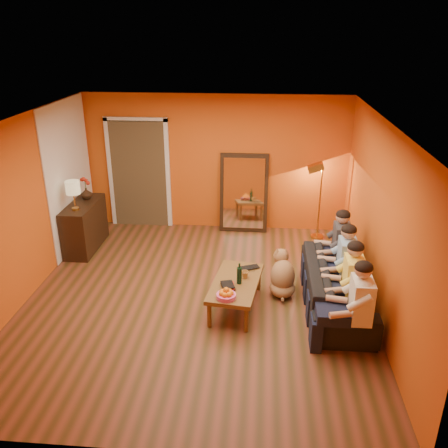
# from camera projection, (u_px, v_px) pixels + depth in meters

# --- Properties ---
(room_shell) EXTENTS (5.00, 5.50, 2.60)m
(room_shell) POSITION_uv_depth(u_px,v_px,m) (199.00, 208.00, 6.86)
(room_shell) COLOR brown
(room_shell) RESTS_ON ground
(white_accent) EXTENTS (0.02, 1.90, 2.58)m
(white_accent) POSITION_uv_depth(u_px,v_px,m) (70.00, 175.00, 8.32)
(white_accent) COLOR white
(white_accent) RESTS_ON wall_left
(doorway_recess) EXTENTS (1.06, 0.30, 2.10)m
(doorway_recess) POSITION_uv_depth(u_px,v_px,m) (141.00, 173.00, 9.33)
(doorway_recess) COLOR #3F2D19
(doorway_recess) RESTS_ON floor
(door_jamb_left) EXTENTS (0.08, 0.06, 2.20)m
(door_jamb_left) POSITION_uv_depth(u_px,v_px,m) (111.00, 174.00, 9.27)
(door_jamb_left) COLOR white
(door_jamb_left) RESTS_ON wall_back
(door_jamb_right) EXTENTS (0.08, 0.06, 2.20)m
(door_jamb_right) POSITION_uv_depth(u_px,v_px,m) (168.00, 175.00, 9.18)
(door_jamb_right) COLOR white
(door_jamb_right) RESTS_ON wall_back
(door_header) EXTENTS (1.22, 0.06, 0.08)m
(door_header) POSITION_uv_depth(u_px,v_px,m) (135.00, 119.00, 8.81)
(door_header) COLOR white
(door_header) RESTS_ON wall_back
(mirror_frame) EXTENTS (0.92, 0.27, 1.51)m
(mirror_frame) POSITION_uv_depth(u_px,v_px,m) (244.00, 193.00, 9.10)
(mirror_frame) COLOR black
(mirror_frame) RESTS_ON floor
(mirror_glass) EXTENTS (0.78, 0.21, 1.35)m
(mirror_glass) POSITION_uv_depth(u_px,v_px,m) (244.00, 194.00, 9.06)
(mirror_glass) COLOR white
(mirror_glass) RESTS_ON mirror_frame
(sideboard) EXTENTS (0.44, 1.18, 0.85)m
(sideboard) POSITION_uv_depth(u_px,v_px,m) (85.00, 226.00, 8.46)
(sideboard) COLOR black
(sideboard) RESTS_ON floor
(table_lamp) EXTENTS (0.24, 0.24, 0.51)m
(table_lamp) POSITION_uv_depth(u_px,v_px,m) (74.00, 196.00, 7.92)
(table_lamp) COLOR beige
(table_lamp) RESTS_ON sideboard
(sofa) EXTENTS (2.16, 0.85, 0.63)m
(sofa) POSITION_uv_depth(u_px,v_px,m) (336.00, 286.00, 6.74)
(sofa) COLOR black
(sofa) RESTS_ON floor
(coffee_table) EXTENTS (0.77, 1.29, 0.42)m
(coffee_table) POSITION_uv_depth(u_px,v_px,m) (236.00, 294.00, 6.73)
(coffee_table) COLOR brown
(coffee_table) RESTS_ON floor
(floor_lamp) EXTENTS (0.31, 0.25, 1.44)m
(floor_lamp) POSITION_uv_depth(u_px,v_px,m) (320.00, 202.00, 8.75)
(floor_lamp) COLOR gold
(floor_lamp) RESTS_ON floor
(dog) EXTENTS (0.50, 0.66, 0.70)m
(dog) POSITION_uv_depth(u_px,v_px,m) (283.00, 273.00, 7.03)
(dog) COLOR #A8804C
(dog) RESTS_ON floor
(person_far_left) EXTENTS (0.70, 0.44, 1.22)m
(person_far_left) POSITION_uv_depth(u_px,v_px,m) (360.00, 307.00, 5.70)
(person_far_left) COLOR white
(person_far_left) RESTS_ON sofa
(person_mid_left) EXTENTS (0.70, 0.44, 1.22)m
(person_mid_left) POSITION_uv_depth(u_px,v_px,m) (353.00, 284.00, 6.21)
(person_mid_left) COLOR #FBE253
(person_mid_left) RESTS_ON sofa
(person_mid_right) EXTENTS (0.70, 0.44, 1.22)m
(person_mid_right) POSITION_uv_depth(u_px,v_px,m) (347.00, 264.00, 6.71)
(person_mid_right) COLOR #88AED2
(person_mid_right) RESTS_ON sofa
(person_far_right) EXTENTS (0.70, 0.44, 1.22)m
(person_far_right) POSITION_uv_depth(u_px,v_px,m) (341.00, 248.00, 7.22)
(person_far_right) COLOR #36353A
(person_far_right) RESTS_ON sofa
(fruit_bowl) EXTENTS (0.26, 0.26, 0.16)m
(fruit_bowl) POSITION_uv_depth(u_px,v_px,m) (226.00, 293.00, 6.21)
(fruit_bowl) COLOR #E6519C
(fruit_bowl) RESTS_ON coffee_table
(wine_bottle) EXTENTS (0.07, 0.07, 0.31)m
(wine_bottle) POSITION_uv_depth(u_px,v_px,m) (239.00, 273.00, 6.54)
(wine_bottle) COLOR black
(wine_bottle) RESTS_ON coffee_table
(tumbler) EXTENTS (0.11, 0.11, 0.10)m
(tumbler) POSITION_uv_depth(u_px,v_px,m) (245.00, 274.00, 6.73)
(tumbler) COLOR #B27F3F
(tumbler) RESTS_ON coffee_table
(laptop) EXTENTS (0.38, 0.32, 0.03)m
(laptop) POSITION_uv_depth(u_px,v_px,m) (250.00, 269.00, 6.95)
(laptop) COLOR black
(laptop) RESTS_ON coffee_table
(book_lower) EXTENTS (0.23, 0.27, 0.02)m
(book_lower) POSITION_uv_depth(u_px,v_px,m) (222.00, 287.00, 6.48)
(book_lower) COLOR black
(book_lower) RESTS_ON coffee_table
(book_mid) EXTENTS (0.19, 0.24, 0.02)m
(book_mid) POSITION_uv_depth(u_px,v_px,m) (223.00, 286.00, 6.48)
(book_mid) COLOR red
(book_mid) RESTS_ON book_lower
(book_upper) EXTENTS (0.22, 0.26, 0.02)m
(book_upper) POSITION_uv_depth(u_px,v_px,m) (222.00, 285.00, 6.45)
(book_upper) COLOR black
(book_upper) RESTS_ON book_mid
(vase) EXTENTS (0.20, 0.20, 0.21)m
(vase) POSITION_uv_depth(u_px,v_px,m) (86.00, 193.00, 8.48)
(vase) COLOR black
(vase) RESTS_ON sideboard
(flowers) EXTENTS (0.17, 0.17, 0.42)m
(flowers) POSITION_uv_depth(u_px,v_px,m) (85.00, 181.00, 8.40)
(flowers) COLOR red
(flowers) RESTS_ON vase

